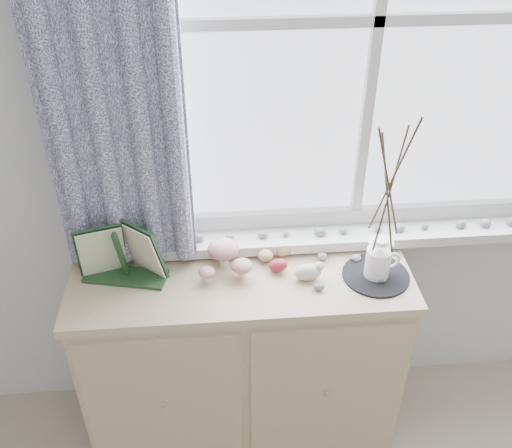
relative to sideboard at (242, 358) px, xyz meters
name	(u,v)px	position (x,y,z in m)	size (l,w,h in m)	color
sideboard	(242,358)	(0.00, 0.00, 0.00)	(1.20, 0.45, 0.85)	#CDB58F
botanical_book	(120,257)	(-0.40, -0.01, 0.54)	(0.33, 0.13, 0.23)	#1C3B1E
toadstool_cluster	(226,256)	(-0.05, 0.04, 0.49)	(0.19, 0.17, 0.10)	white
wooden_eggs	(270,253)	(0.11, 0.08, 0.45)	(0.16, 0.17, 0.07)	tan
songbird_figurine	(308,271)	(0.23, -0.04, 0.46)	(0.13, 0.06, 0.07)	white
crocheted_doily	(376,275)	(0.47, -0.04, 0.43)	(0.23, 0.23, 0.01)	black
twig_pitcher	(390,184)	(0.47, -0.04, 0.80)	(0.27, 0.27, 0.65)	white
sideboard_pebbles	(333,266)	(0.33, 0.01, 0.44)	(0.34, 0.23, 0.03)	#969699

